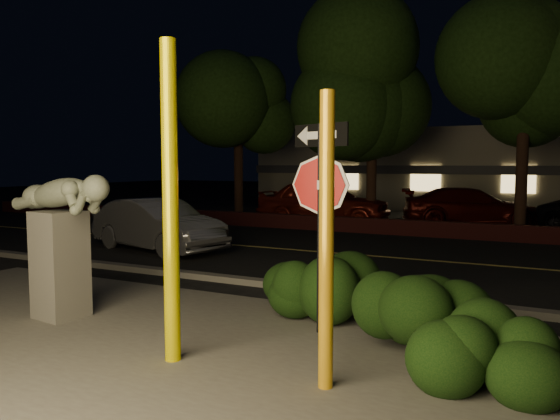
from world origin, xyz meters
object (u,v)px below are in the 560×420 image
Objects in this scene: yellow_pole_left at (171,204)px; yellow_pole_right at (326,243)px; silver_sedan at (157,225)px; sculpture at (61,230)px; parked_car_darkred at (471,207)px; parked_car_red at (324,202)px; signpost at (320,186)px.

yellow_pole_left is 1.22× the size of yellow_pole_right.
yellow_pole_left is at bearing -124.89° from silver_sedan.
silver_sedan is (-2.87, 5.62, -0.63)m from sculpture.
parked_car_darkred is (3.70, 15.18, -0.61)m from sculpture.
sculpture is 0.43× the size of parked_car_red.
silver_sedan is 0.83× the size of parked_car_red.
silver_sedan is 8.04m from parked_car_red.
yellow_pole_right is 1.89m from signpost.
parked_car_darkred is at bearing -20.11° from silver_sedan.
silver_sedan is (-5.43, 6.30, -1.15)m from yellow_pole_left.
signpost is (-0.77, 1.65, 0.50)m from yellow_pole_right.
silver_sedan is 11.60m from parked_car_darkred.
yellow_pole_right is at bearing -162.35° from parked_car_red.
sculpture reaches higher than parked_car_red.
signpost is 0.56× the size of parked_car_red.
sculpture is at bearing -178.87° from parked_car_red.
parked_car_red is 1.03× the size of parked_car_darkred.
parked_car_darkred is (5.10, 1.66, -0.15)m from parked_car_red.
parked_car_red is (-1.40, 13.52, -0.47)m from sculpture.
parked_car_red is at bearing 133.69° from signpost.
parked_car_darkred reaches higher than silver_sedan.
parked_car_darkred is at bearing 111.45° from signpost.
signpost is at bearing -162.70° from parked_car_red.
yellow_pole_left is at bearing -100.95° from signpost.
yellow_pole_right reaches higher than parked_car_red.
yellow_pole_right is at bearing -0.82° from sculpture.
sculpture reaches higher than silver_sedan.
silver_sedan is at bearing 130.74° from yellow_pole_left.
signpost is at bearing 115.01° from yellow_pole_right.
yellow_pole_right is 15.82m from parked_car_darkred.
parked_car_darkred is at bearing 92.66° from yellow_pole_right.
parked_car_darkred is (0.04, 14.13, -1.30)m from signpost.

